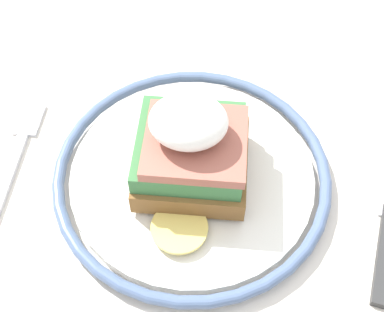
{
  "coord_description": "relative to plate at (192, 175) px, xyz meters",
  "views": [
    {
      "loc": [
        -0.02,
        -0.22,
        1.13
      ],
      "look_at": [
        -0.04,
        0.02,
        0.79
      ],
      "focal_mm": 50.0,
      "sensor_mm": 36.0,
      "label": 1
    }
  ],
  "objects": [
    {
      "name": "sandwich",
      "position": [
        -0.0,
        -0.0,
        0.04
      ],
      "size": [
        0.09,
        0.12,
        0.08
      ],
      "color": "brown",
      "rests_on": "plate"
    },
    {
      "name": "fork",
      "position": [
        -0.15,
        0.01,
        -0.01
      ],
      "size": [
        0.02,
        0.14,
        0.0
      ],
      "color": "silver",
      "rests_on": "dining_table"
    },
    {
      "name": "plate",
      "position": [
        0.0,
        0.0,
        0.0
      ],
      "size": [
        0.23,
        0.23,
        0.02
      ],
      "color": "silver",
      "rests_on": "dining_table"
    },
    {
      "name": "dining_table",
      "position": [
        0.04,
        -0.02,
        -0.12
      ],
      "size": [
        1.14,
        0.71,
        0.75
      ],
      "color": "beige",
      "rests_on": "ground_plane"
    }
  ]
}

